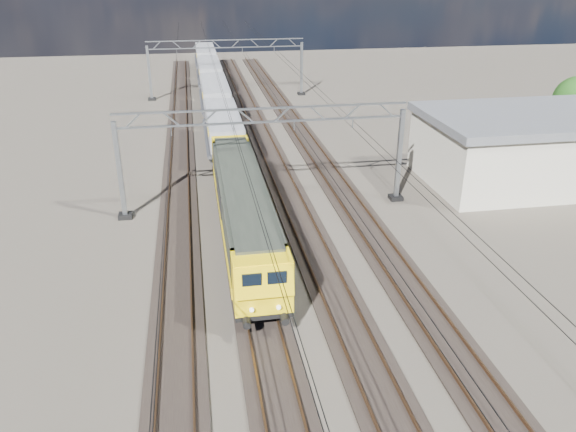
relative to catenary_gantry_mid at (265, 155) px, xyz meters
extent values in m
plane|color=black|center=(0.00, -4.00, -3.91)|extent=(160.00, 160.00, 0.00)
cube|color=black|center=(-6.00, -4.00, -3.85)|extent=(2.60, 140.00, 0.12)
cube|color=brown|center=(-6.72, -4.00, -3.69)|extent=(0.08, 140.00, 0.16)
cube|color=brown|center=(-5.28, -4.00, -3.69)|extent=(0.08, 140.00, 0.16)
cube|color=black|center=(-2.00, -4.00, -3.85)|extent=(2.60, 140.00, 0.12)
cube|color=brown|center=(-2.72, -4.00, -3.69)|extent=(0.08, 140.00, 0.16)
cube|color=brown|center=(-1.28, -4.00, -3.69)|extent=(0.08, 140.00, 0.16)
cube|color=black|center=(2.00, -4.00, -3.85)|extent=(2.60, 140.00, 0.12)
cube|color=brown|center=(1.28, -4.00, -3.69)|extent=(0.08, 140.00, 0.16)
cube|color=brown|center=(2.72, -4.00, -3.69)|extent=(0.08, 140.00, 0.16)
cube|color=black|center=(6.00, -4.00, -3.85)|extent=(2.60, 140.00, 0.12)
cube|color=brown|center=(5.28, -4.00, -3.69)|extent=(0.08, 140.00, 0.16)
cube|color=brown|center=(6.72, -4.00, -3.69)|extent=(0.08, 140.00, 0.16)
cube|color=gray|center=(-9.50, 0.00, -0.61)|extent=(0.30, 0.30, 6.60)
cube|color=gray|center=(9.50, 0.00, -0.61)|extent=(0.30, 0.30, 6.60)
cube|color=black|center=(-9.50, 0.00, -3.76)|extent=(0.90, 0.90, 0.30)
cube|color=black|center=(9.50, 0.00, -3.76)|extent=(0.90, 0.90, 0.30)
cube|color=gray|center=(0.00, 0.00, 3.14)|extent=(19.30, 0.18, 0.12)
cube|color=gray|center=(0.00, 0.00, 2.24)|extent=(19.30, 0.18, 0.12)
cube|color=gray|center=(-8.31, 0.00, 2.69)|extent=(1.03, 0.10, 0.94)
cube|color=gray|center=(-5.94, 0.00, 2.69)|extent=(1.03, 0.10, 0.94)
cube|color=gray|center=(-3.56, 0.00, 2.69)|extent=(1.03, 0.10, 0.94)
cube|color=gray|center=(-1.19, 0.00, 2.69)|extent=(1.03, 0.10, 0.94)
cube|color=gray|center=(1.19, 0.00, 2.69)|extent=(1.03, 0.10, 0.94)
cube|color=gray|center=(3.56, 0.00, 2.69)|extent=(1.03, 0.10, 0.94)
cube|color=gray|center=(5.94, 0.00, 2.69)|extent=(1.03, 0.10, 0.94)
cube|color=gray|center=(8.31, 0.00, 2.69)|extent=(1.03, 0.10, 0.94)
cube|color=gray|center=(-6.00, 0.00, 1.92)|extent=(0.06, 0.06, 0.65)
cube|color=gray|center=(-2.00, 0.00, 1.92)|extent=(0.06, 0.06, 0.65)
cube|color=gray|center=(2.00, 0.00, 1.92)|extent=(0.06, 0.06, 0.65)
cube|color=gray|center=(6.00, 0.00, 1.92)|extent=(0.06, 0.06, 0.65)
cube|color=gray|center=(-9.50, 36.00, -0.61)|extent=(0.30, 0.30, 6.60)
cube|color=gray|center=(9.50, 36.00, -0.61)|extent=(0.30, 0.30, 6.60)
cube|color=black|center=(-9.50, 36.00, -3.76)|extent=(0.90, 0.90, 0.30)
cube|color=black|center=(9.50, 36.00, -3.76)|extent=(0.90, 0.90, 0.30)
cube|color=gray|center=(0.00, 36.00, 3.14)|extent=(19.30, 0.18, 0.12)
cube|color=gray|center=(0.00, 36.00, 2.24)|extent=(19.30, 0.18, 0.12)
cube|color=gray|center=(-8.31, 36.00, 2.69)|extent=(1.03, 0.10, 0.94)
cube|color=gray|center=(-5.94, 36.00, 2.69)|extent=(1.03, 0.10, 0.94)
cube|color=gray|center=(-3.56, 36.00, 2.69)|extent=(1.03, 0.10, 0.94)
cube|color=gray|center=(-1.19, 36.00, 2.69)|extent=(1.03, 0.10, 0.94)
cube|color=gray|center=(1.19, 36.00, 2.69)|extent=(1.03, 0.10, 0.94)
cube|color=gray|center=(3.56, 36.00, 2.69)|extent=(1.03, 0.10, 0.94)
cube|color=gray|center=(5.94, 36.00, 2.69)|extent=(1.03, 0.10, 0.94)
cube|color=gray|center=(8.31, 36.00, 2.69)|extent=(1.03, 0.10, 0.94)
cube|color=gray|center=(-6.00, 36.00, 1.92)|extent=(0.06, 0.06, 0.65)
cube|color=gray|center=(-2.00, 36.00, 1.92)|extent=(0.06, 0.06, 0.65)
cube|color=gray|center=(2.00, 36.00, 1.92)|extent=(0.06, 0.06, 0.65)
cube|color=gray|center=(6.00, 36.00, 1.92)|extent=(0.06, 0.06, 0.65)
cylinder|color=black|center=(-6.00, 4.00, 1.59)|extent=(0.03, 140.00, 0.03)
cylinder|color=black|center=(-6.00, 4.00, 2.09)|extent=(0.03, 140.00, 0.03)
cylinder|color=black|center=(-2.00, 4.00, 1.59)|extent=(0.03, 140.00, 0.03)
cylinder|color=black|center=(-2.00, 4.00, 2.09)|extent=(0.03, 140.00, 0.03)
cylinder|color=black|center=(2.00, 4.00, 1.59)|extent=(0.03, 140.00, 0.03)
cylinder|color=black|center=(2.00, 4.00, 2.09)|extent=(0.03, 140.00, 0.03)
cylinder|color=black|center=(6.00, 4.00, 1.59)|extent=(0.03, 140.00, 0.03)
cylinder|color=black|center=(6.00, 4.00, 2.09)|extent=(0.03, 140.00, 0.03)
cube|color=black|center=(-2.00, -11.30, -3.16)|extent=(2.20, 3.60, 0.60)
cube|color=black|center=(-2.00, 1.70, -3.16)|extent=(2.20, 3.60, 0.60)
cube|color=black|center=(-2.00, -4.80, -2.78)|extent=(2.65, 20.00, 0.25)
cube|color=black|center=(-2.00, -4.80, -3.16)|extent=(2.20, 4.50, 0.75)
cube|color=#282D25|center=(-2.00, -4.80, -1.36)|extent=(2.65, 17.00, 2.60)
cube|color=yellow|center=(-3.34, -4.80, -2.36)|extent=(0.04, 17.00, 0.60)
cube|color=yellow|center=(-0.66, -4.80, -2.36)|extent=(0.04, 17.00, 0.60)
cube|color=black|center=(-3.35, -3.80, -1.01)|extent=(0.05, 5.00, 1.40)
cube|color=black|center=(-0.65, -3.80, -1.01)|extent=(0.05, 5.00, 1.40)
cube|color=#282D25|center=(-2.00, -4.80, 0.01)|extent=(2.25, 18.00, 0.15)
cube|color=yellow|center=(-2.00, -13.90, -1.36)|extent=(2.65, 1.80, 2.60)
cube|color=yellow|center=(-2.00, -14.85, -0.86)|extent=(2.60, 0.46, 1.52)
cube|color=black|center=(-2.55, -14.95, -0.76)|extent=(0.85, 0.08, 0.75)
cube|color=black|center=(-1.45, -14.95, -0.76)|extent=(0.85, 0.08, 0.75)
cylinder|color=black|center=(-2.85, -15.10, -2.76)|extent=(0.36, 0.50, 0.36)
cylinder|color=black|center=(-1.15, -15.10, -2.76)|extent=(0.36, 0.50, 0.36)
cylinder|color=white|center=(-2.60, -15.00, -2.16)|extent=(0.20, 0.08, 0.20)
cylinder|color=white|center=(-1.40, -15.00, -2.16)|extent=(0.20, 0.08, 0.20)
cube|color=yellow|center=(-2.00, 4.30, -1.36)|extent=(2.65, 1.80, 2.60)
cube|color=yellow|center=(-2.00, 5.25, -0.86)|extent=(2.60, 0.46, 1.52)
cube|color=black|center=(-2.55, 5.35, -0.76)|extent=(0.85, 0.08, 0.75)
cube|color=black|center=(-1.45, 5.35, -0.76)|extent=(0.85, 0.08, 0.75)
cylinder|color=black|center=(-2.85, 5.50, -2.76)|extent=(0.36, 0.50, 0.36)
cylinder|color=black|center=(-1.15, 5.50, -2.76)|extent=(0.36, 0.50, 0.36)
cylinder|color=white|center=(-2.60, 5.40, -2.16)|extent=(0.20, 0.08, 0.20)
cylinder|color=white|center=(-1.40, 5.40, -2.16)|extent=(0.20, 0.08, 0.20)
cube|color=black|center=(-2.00, 8.40, -3.19)|extent=(2.20, 2.60, 0.55)
cube|color=black|center=(-2.00, 17.40, -3.19)|extent=(2.20, 2.60, 0.55)
cube|color=black|center=(-2.00, 12.90, -2.83)|extent=(2.40, 13.00, 0.20)
cube|color=gray|center=(-2.00, 12.90, -1.11)|extent=(2.80, 12.00, 1.80)
cube|color=#3F4146|center=(-2.95, 12.90, -2.36)|extent=(1.48, 12.00, 1.36)
cube|color=#3F4146|center=(-1.05, 12.90, -2.36)|extent=(1.48, 12.00, 1.36)
cube|color=yellow|center=(-3.42, 9.90, -1.01)|extent=(0.04, 1.20, 0.50)
cube|color=black|center=(-2.00, 22.60, -3.19)|extent=(2.20, 2.60, 0.55)
cube|color=black|center=(-2.00, 31.60, -3.19)|extent=(2.20, 2.60, 0.55)
cube|color=black|center=(-2.00, 27.10, -2.83)|extent=(2.40, 13.00, 0.20)
cube|color=gray|center=(-2.00, 27.10, -1.11)|extent=(2.80, 12.00, 1.80)
cube|color=#3F4146|center=(-2.95, 27.10, -2.36)|extent=(1.48, 12.00, 1.36)
cube|color=#3F4146|center=(-1.05, 27.10, -2.36)|extent=(1.48, 12.00, 1.36)
cube|color=yellow|center=(-3.42, 24.10, -1.01)|extent=(0.04, 1.20, 0.50)
cube|color=black|center=(-2.00, 36.80, -3.19)|extent=(2.20, 2.60, 0.55)
cube|color=black|center=(-2.00, 45.80, -3.19)|extent=(2.20, 2.60, 0.55)
cube|color=black|center=(-2.00, 41.30, -2.83)|extent=(2.40, 13.00, 0.20)
cube|color=gray|center=(-2.00, 41.30, -1.11)|extent=(2.80, 12.00, 1.80)
cube|color=#3F4146|center=(-2.95, 41.30, -2.36)|extent=(1.48, 12.00, 1.36)
cube|color=#3F4146|center=(-1.05, 41.30, -2.36)|extent=(1.48, 12.00, 1.36)
cube|color=yellow|center=(-3.42, 38.30, -1.01)|extent=(0.04, 1.20, 0.50)
cube|color=black|center=(-2.00, 51.00, -3.19)|extent=(2.20, 2.60, 0.55)
cube|color=black|center=(-2.00, 60.00, -3.19)|extent=(2.20, 2.60, 0.55)
cube|color=black|center=(-2.00, 55.50, -2.83)|extent=(2.40, 13.00, 0.20)
cube|color=gray|center=(-2.00, 55.50, -1.11)|extent=(2.80, 12.00, 1.80)
cube|color=#3F4146|center=(-2.95, 55.50, -2.36)|extent=(1.48, 12.00, 1.36)
cube|color=#3F4146|center=(-1.05, 55.50, -2.36)|extent=(1.48, 12.00, 1.36)
cube|color=yellow|center=(-3.42, 52.50, -1.01)|extent=(0.04, 1.20, 0.50)
cube|color=beige|center=(22.00, 2.00, -1.51)|extent=(18.00, 10.00, 4.80)
cube|color=slate|center=(22.00, 2.00, 1.19)|extent=(18.60, 10.60, 0.60)
cylinder|color=#3D241B|center=(30.00, 10.00, -2.38)|extent=(0.70, 0.70, 3.06)
camera|label=1|loc=(-4.52, -35.69, 11.72)|focal=35.00mm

